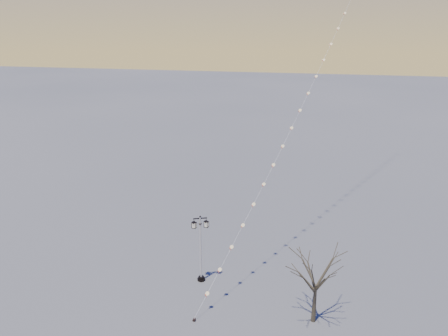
% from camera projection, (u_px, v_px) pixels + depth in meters
% --- Properties ---
extents(ground, '(300.00, 300.00, 0.00)m').
position_uv_depth(ground, '(210.00, 315.00, 26.34)').
color(ground, '#545555').
rests_on(ground, ground).
extents(street_lamp, '(1.19, 0.76, 4.94)m').
position_uv_depth(street_lamp, '(201.00, 245.00, 29.14)').
color(street_lamp, black).
rests_on(street_lamp, ground).
extents(bare_tree, '(2.76, 2.76, 4.59)m').
position_uv_depth(bare_tree, '(317.00, 275.00, 24.85)').
color(bare_tree, '#373123').
rests_on(bare_tree, ground).
extents(kite_train, '(13.20, 33.54, 31.51)m').
position_uv_depth(kite_train, '(325.00, 43.00, 34.74)').
color(kite_train, black).
rests_on(kite_train, ground).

